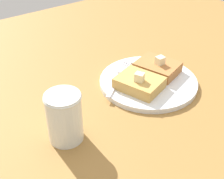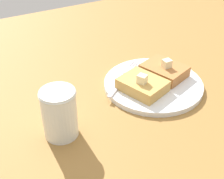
# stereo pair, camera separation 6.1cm
# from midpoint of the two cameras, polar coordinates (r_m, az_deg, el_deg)

# --- Properties ---
(table_surface) EXTENTS (1.10, 1.10, 0.02)m
(table_surface) POSITION_cam_midpoint_polar(r_m,az_deg,el_deg) (0.76, 12.09, 1.90)
(table_surface) COLOR olive
(table_surface) RESTS_ON ground
(plate) EXTENTS (0.22, 0.22, 0.01)m
(plate) POSITION_cam_midpoint_polar(r_m,az_deg,el_deg) (0.71, 10.00, 0.91)
(plate) COLOR silver
(plate) RESTS_ON table_surface
(toast_slice_left) EXTENTS (0.10, 0.11, 0.02)m
(toast_slice_left) POSITION_cam_midpoint_polar(r_m,az_deg,el_deg) (0.73, 11.91, 3.34)
(toast_slice_left) COLOR #AD6D38
(toast_slice_left) RESTS_ON plate
(toast_slice_middle) EXTENTS (0.10, 0.11, 0.02)m
(toast_slice_middle) POSITION_cam_midpoint_polar(r_m,az_deg,el_deg) (0.67, 8.22, 0.74)
(toast_slice_middle) COLOR tan
(toast_slice_middle) RESTS_ON plate
(butter_pat_primary) EXTENTS (0.02, 0.02, 0.02)m
(butter_pat_primary) POSITION_cam_midpoint_polar(r_m,az_deg,el_deg) (0.71, 12.44, 4.58)
(butter_pat_primary) COLOR beige
(butter_pat_primary) RESTS_ON toast_slice_left
(butter_pat_secondary) EXTENTS (0.02, 0.02, 0.02)m
(butter_pat_secondary) POSITION_cam_midpoint_polar(r_m,az_deg,el_deg) (0.65, 8.23, 1.82)
(butter_pat_secondary) COLOR beige
(butter_pat_secondary) RESTS_ON toast_slice_middle
(fork) EXTENTS (0.14, 0.10, 0.00)m
(fork) POSITION_cam_midpoint_polar(r_m,az_deg,el_deg) (0.72, 4.92, 2.42)
(fork) COLOR silver
(fork) RESTS_ON plate
(syrup_jar) EXTENTS (0.06, 0.06, 0.09)m
(syrup_jar) POSITION_cam_midpoint_polar(r_m,az_deg,el_deg) (0.55, -6.45, -4.62)
(syrup_jar) COLOR #351707
(syrup_jar) RESTS_ON table_surface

